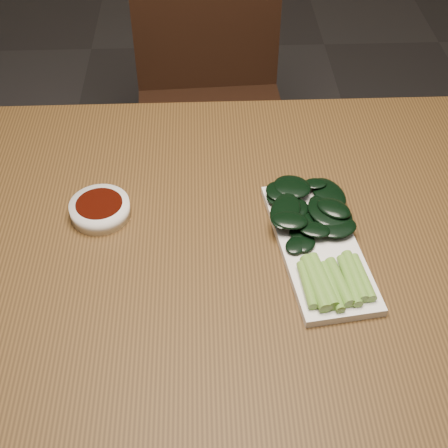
% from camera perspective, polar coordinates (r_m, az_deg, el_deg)
% --- Properties ---
extents(ground, '(6.00, 6.00, 0.00)m').
position_cam_1_polar(ground, '(1.64, 0.19, -19.84)').
color(ground, '#2C2A2A').
rests_on(ground, ground).
extents(table, '(1.40, 0.80, 0.75)m').
position_cam_1_polar(table, '(1.07, 0.28, -4.01)').
color(table, '#4A3115').
rests_on(table, ground).
extents(chair_far, '(0.44, 0.44, 0.89)m').
position_cam_1_polar(chair_far, '(1.83, -1.24, 11.66)').
color(chair_far, black).
rests_on(chair_far, ground).
extents(sauce_bowl, '(0.10, 0.10, 0.03)m').
position_cam_1_polar(sauce_bowl, '(1.07, -11.27, 1.35)').
color(sauce_bowl, white).
rests_on(sauce_bowl, table).
extents(serving_plate, '(0.16, 0.31, 0.01)m').
position_cam_1_polar(serving_plate, '(1.01, 8.61, -1.99)').
color(serving_plate, white).
rests_on(serving_plate, table).
extents(gai_lan, '(0.16, 0.30, 0.03)m').
position_cam_1_polar(gai_lan, '(1.01, 8.57, -0.44)').
color(gai_lan, '#699A35').
rests_on(gai_lan, serving_plate).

